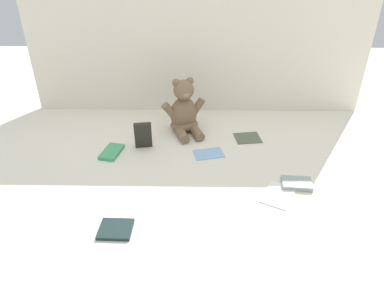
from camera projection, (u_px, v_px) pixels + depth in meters
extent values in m
plane|color=silver|center=(197.00, 153.00, 1.47)|extent=(3.20, 3.20, 0.00)
cube|color=silver|center=(198.00, 40.00, 1.65)|extent=(1.61, 0.03, 0.71)
ellipsoid|color=#7A6047|center=(184.00, 114.00, 1.60)|extent=(0.15, 0.13, 0.16)
ellipsoid|color=#7A6047|center=(184.00, 125.00, 1.62)|extent=(0.15, 0.14, 0.06)
sphere|color=#7A6047|center=(184.00, 90.00, 1.54)|extent=(0.11, 0.11, 0.09)
ellipsoid|color=#997C5E|center=(186.00, 94.00, 1.51)|extent=(0.04, 0.04, 0.03)
sphere|color=#7A6047|center=(176.00, 83.00, 1.52)|extent=(0.04, 0.04, 0.03)
sphere|color=#7A6047|center=(190.00, 81.00, 1.53)|extent=(0.04, 0.04, 0.03)
cylinder|color=#7A6047|center=(170.00, 111.00, 1.56)|extent=(0.08, 0.06, 0.08)
cylinder|color=#7A6047|center=(198.00, 107.00, 1.60)|extent=(0.08, 0.06, 0.08)
cylinder|color=#7A6047|center=(182.00, 135.00, 1.55)|extent=(0.07, 0.10, 0.04)
cylinder|color=#7A6047|center=(197.00, 133.00, 1.57)|extent=(0.07, 0.10, 0.04)
cube|color=#4F5844|center=(248.00, 138.00, 1.57)|extent=(0.12, 0.11, 0.01)
cube|color=white|center=(278.00, 194.00, 1.22)|extent=(0.15, 0.16, 0.01)
cube|color=#1A292A|center=(116.00, 229.00, 1.08)|extent=(0.10, 0.09, 0.01)
cube|color=#40A066|center=(112.00, 152.00, 1.46)|extent=(0.09, 0.13, 0.01)
cube|color=#26261F|center=(143.00, 135.00, 1.47)|extent=(0.07, 0.04, 0.12)
cube|color=#83B0DB|center=(209.00, 153.00, 1.45)|extent=(0.13, 0.10, 0.01)
cube|color=#8B9C96|center=(296.00, 183.00, 1.27)|extent=(0.11, 0.08, 0.02)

